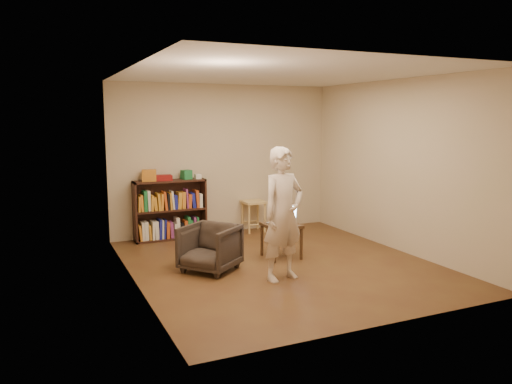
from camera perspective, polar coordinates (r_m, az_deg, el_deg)
name	(u,v)px	position (r m, az deg, el deg)	size (l,w,h in m)	color
floor	(281,264)	(7.03, 2.88, -8.26)	(4.50, 4.50, 0.00)	#492817
ceiling	(282,74)	(6.76, 3.05, 13.36)	(4.50, 4.50, 0.00)	silver
wall_back	(224,159)	(8.82, -3.73, 3.76)	(4.00, 4.00, 0.00)	#C4AC94
wall_left	(133,179)	(6.13, -13.93, 1.45)	(4.50, 4.50, 0.00)	#C4AC94
wall_right	(399,166)	(7.88, 16.03, 2.88)	(4.50, 4.50, 0.00)	#C4AC94
bookshelf	(170,213)	(8.49, -9.80, -2.40)	(1.20, 0.30, 1.00)	black
box_yellow	(149,175)	(8.31, -12.11, 1.86)	(0.23, 0.16, 0.19)	orange
red_cloth	(164,178)	(8.35, -10.52, 1.61)	(0.26, 0.19, 0.09)	maroon
box_green	(186,175)	(8.48, -7.96, 1.98)	(0.15, 0.15, 0.15)	#1C6B36
box_white	(198,176)	(8.50, -6.67, 1.78)	(0.10, 0.10, 0.08)	silver
stool	(254,207)	(8.91, -0.28, -1.69)	(0.38, 0.38, 0.56)	tan
armchair	(210,248)	(6.70, -5.30, -6.37)	(0.66, 0.68, 0.62)	#322A21
side_table	(281,229)	(7.27, 2.92, -4.30)	(0.49, 0.49, 0.50)	black
laptop	(283,219)	(7.28, 3.13, -3.10)	(0.46, 0.48, 0.27)	#BBBBC0
person	(283,214)	(6.21, 3.12, -2.54)	(0.61, 0.40, 1.67)	beige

